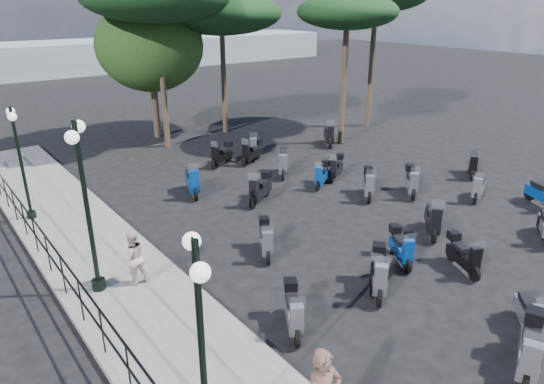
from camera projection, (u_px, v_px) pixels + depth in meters
ground at (382, 259)px, 13.98m from camera, size 120.00×120.00×0.00m
sidewalk at (125, 287)px, 12.48m from camera, size 3.00×30.00×0.15m
railing at (70, 279)px, 11.29m from camera, size 0.04×26.04×1.10m
lamp_post_0 at (201, 343)px, 6.97m from camera, size 0.60×1.08×3.89m
lamp_post_1 at (86, 198)px, 11.35m from camera, size 0.72×1.19×4.36m
lamp_post_2 at (20, 157)px, 15.47m from camera, size 0.38×1.10×3.76m
pedestrian_far at (133, 257)px, 12.28m from camera, size 0.73×0.58×1.48m
scooter_1 at (529, 351)px, 9.50m from camera, size 1.72×0.96×1.45m
scooter_2 at (293, 312)px, 10.83m from camera, size 0.98×1.39×1.25m
scooter_3 at (383, 273)px, 12.45m from camera, size 1.50×0.73×1.24m
scooter_4 at (266, 240)px, 14.06m from camera, size 0.96×1.39×1.24m
scooter_5 at (193, 182)px, 18.40m from camera, size 0.89×1.79×1.49m
scooter_7 at (530, 316)px, 10.73m from camera, size 1.24×1.15×1.27m
scooter_8 at (463, 256)px, 13.24m from camera, size 0.83×1.42×1.21m
scooter_9 at (379, 274)px, 12.23m from camera, size 1.38×1.31×1.38m
scooter_10 at (260, 189)px, 17.72m from camera, size 1.52×1.00×1.34m
scooter_11 at (222, 155)px, 21.69m from camera, size 1.50×0.90×1.29m
scooter_14 at (401, 248)px, 13.65m from camera, size 0.91×1.35×1.19m
scooter_15 at (369, 185)px, 18.17m from camera, size 1.29×1.31×1.33m
scooter_16 at (336, 168)px, 20.11m from camera, size 1.37×0.91×1.21m
scooter_17 at (253, 147)px, 22.76m from camera, size 1.09×1.54×1.38m
scooter_21 at (433, 220)px, 15.26m from camera, size 1.43×1.25×1.43m
scooter_22 at (322, 175)px, 19.27m from camera, size 1.34×0.94×1.20m
scooter_23 at (283, 164)px, 20.45m from camera, size 1.22×1.43×1.37m
scooter_26 at (544, 194)px, 17.30m from camera, size 0.94×1.65×1.41m
scooter_27 at (478, 189)px, 17.98m from camera, size 1.47×0.79×1.24m
scooter_28 at (473, 165)px, 20.38m from camera, size 1.47×0.98×1.29m
scooter_29 at (329, 136)px, 24.70m from camera, size 1.20×1.51×1.44m
scooter_30 at (411, 182)px, 18.41m from camera, size 1.29×1.31×1.33m
scooter_31 at (252, 153)px, 22.03m from camera, size 1.50×0.90×1.29m
broadleaf_tree at (150, 46)px, 24.64m from camera, size 5.45×5.45×7.10m
pine_0 at (221, 14)px, 25.10m from camera, size 6.30×6.30×7.40m
pine_3 at (347, 12)px, 22.91m from camera, size 4.84×4.84×7.29m
distant_hills at (20, 61)px, 46.54m from camera, size 70.00×8.00×3.00m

